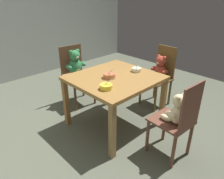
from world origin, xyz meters
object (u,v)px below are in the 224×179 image
object	(u,v)px
teddy_chair_near_right	(159,72)
porridge_bowl_cream_near_right	(136,69)
porridge_bowl_yellow_near_left	(106,87)
teddy_chair_far_center	(76,69)
dining_table	(115,83)
porridge_bowl_terracotta_center	(109,75)
teddy_chair_near_front	(177,115)

from	to	relation	value
teddy_chair_near_right	porridge_bowl_cream_near_right	world-z (taller)	teddy_chair_near_right
porridge_bowl_yellow_near_left	teddy_chair_near_right	bearing A→B (deg)	5.86
teddy_chair_far_center	porridge_bowl_yellow_near_left	size ratio (longest dim) A/B	6.55
teddy_chair_near_right	porridge_bowl_cream_near_right	distance (m)	0.60
teddy_chair_near_right	porridge_bowl_yellow_near_left	world-z (taller)	teddy_chair_near_right
dining_table	teddy_chair_far_center	distance (m)	0.87
porridge_bowl_cream_near_right	porridge_bowl_yellow_near_left	bearing A→B (deg)	-169.71
porridge_bowl_cream_near_right	porridge_bowl_terracotta_center	bearing A→B (deg)	167.87
teddy_chair_near_front	porridge_bowl_terracotta_center	world-z (taller)	teddy_chair_near_front
teddy_chair_near_front	teddy_chair_far_center	distance (m)	1.75
dining_table	porridge_bowl_cream_near_right	xyz separation A→B (m)	(0.34, -0.07, 0.11)
dining_table	teddy_chair_near_right	bearing A→B (deg)	-3.85
dining_table	teddy_chair_far_center	bearing A→B (deg)	88.81
teddy_chair_near_front	teddy_chair_far_center	size ratio (longest dim) A/B	1.00
teddy_chair_near_front	porridge_bowl_terracotta_center	size ratio (longest dim) A/B	5.82
teddy_chair_near_front	porridge_bowl_terracotta_center	distance (m)	0.93
teddy_chair_near_front	teddy_chair_near_right	size ratio (longest dim) A/B	0.99
porridge_bowl_cream_near_right	teddy_chair_near_front	bearing A→B (deg)	-111.06
dining_table	teddy_chair_near_right	world-z (taller)	teddy_chair_near_right
teddy_chair_near_front	porridge_bowl_yellow_near_left	world-z (taller)	teddy_chair_near_front
teddy_chair_far_center	porridge_bowl_terracotta_center	xyz separation A→B (m)	(-0.09, -0.85, 0.17)
teddy_chair_near_front	porridge_bowl_cream_near_right	bearing A→B (deg)	-17.29
dining_table	teddy_chair_far_center	world-z (taller)	teddy_chair_far_center
teddy_chair_near_right	porridge_bowl_yellow_near_left	xyz separation A→B (m)	(-1.23, -0.13, 0.19)
porridge_bowl_terracotta_center	teddy_chair_near_front	bearing A→B (deg)	-83.57
teddy_chair_near_front	porridge_bowl_cream_near_right	world-z (taller)	teddy_chair_near_front
porridge_bowl_terracotta_center	porridge_bowl_yellow_near_left	xyz separation A→B (m)	(-0.24, -0.21, -0.00)
porridge_bowl_cream_near_right	porridge_bowl_terracotta_center	distance (m)	0.42
teddy_chair_near_right	porridge_bowl_cream_near_right	xyz separation A→B (m)	(-0.57, -0.01, 0.19)
teddy_chair_near_front	porridge_bowl_terracotta_center	xyz separation A→B (m)	(-0.10, 0.90, 0.21)
teddy_chair_far_center	teddy_chair_near_right	distance (m)	1.29
porridge_bowl_yellow_near_left	teddy_chair_near_front	bearing A→B (deg)	-63.49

